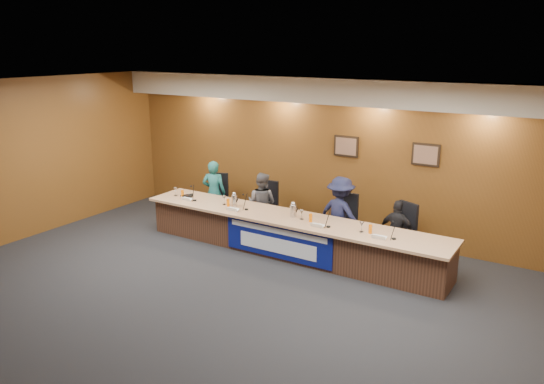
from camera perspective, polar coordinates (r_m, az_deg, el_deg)
The scene contains 39 objects.
floor at distance 8.29m, azimuth -6.72°, elevation -11.91°, with size 10.00×10.00×0.00m, color black.
ceiling at distance 7.39m, azimuth -7.52°, elevation 10.69°, with size 10.00×8.00×0.04m, color silver.
wall_back at distance 10.99m, azimuth 6.10°, elevation 3.87°, with size 10.00×0.04×3.20m, color brown.
wall_left at distance 11.44m, azimuth -27.04°, elevation 2.70°, with size 0.04×8.00×3.20m, color brown.
soffit at distance 10.57m, azimuth 5.71°, elevation 10.82°, with size 10.00×0.50×0.50m, color beige.
dais_body at distance 9.97m, azimuth 1.84°, elevation -4.76°, with size 6.00×0.80×0.70m, color #452819.
dais_top at distance 9.80m, azimuth 1.71°, elevation -2.80°, with size 6.10×0.95×0.05m, color tan.
banner at distance 9.62m, azimuth 0.60°, elevation -5.33°, with size 2.20×0.02×0.65m, color navy.
banner_text_upper at distance 9.54m, azimuth 0.56°, elevation -4.23°, with size 2.00×0.01×0.10m, color silver.
banner_text_lower at distance 9.64m, azimuth 0.55°, elevation -5.80°, with size 1.60×0.01×0.28m, color silver.
wall_photo_left at distance 10.75m, azimuth 7.99°, elevation 4.90°, with size 0.52×0.04×0.42m, color black.
wall_photo_right at distance 10.22m, azimuth 16.22°, elevation 3.88°, with size 0.52×0.04×0.42m, color black.
panelist_a at distance 11.60m, azimuth -6.26°, elevation -0.06°, with size 0.52×0.34×1.41m, color #1C5E5C.
panelist_b at distance 10.91m, azimuth -1.11°, elevation -1.25°, with size 0.64×0.50×1.31m, color #535157.
panelist_c at distance 10.08m, azimuth 7.36°, elevation -2.40°, with size 0.94×0.54×1.45m, color #171A37.
panelist_d at distance 9.75m, azimuth 13.30°, elevation -4.21°, with size 0.68×0.28×1.17m, color black.
office_chair_a at distance 11.73m, azimuth -5.92°, elevation -1.01°, with size 0.48×0.48×0.08m, color black.
office_chair_b at distance 11.05m, azimuth -0.82°, elevation -1.99°, with size 0.48×0.48×0.08m, color black.
office_chair_c at distance 10.25m, azimuth 7.55°, elevation -3.55°, with size 0.48×0.48×0.08m, color black.
office_chair_d at distance 9.87m, azimuth 13.46°, elevation -4.60°, with size 0.48×0.48×0.08m, color black.
nameplate_a at distance 10.90m, azimuth -9.28°, elevation -0.71°, with size 0.24×0.06×0.09m, color white.
microphone_a at distance 10.88m, azimuth -8.31°, elevation -0.89°, with size 0.07×0.07×0.02m, color black.
juice_glass_a at distance 11.15m, azimuth -9.61°, elevation -0.19°, with size 0.06×0.06×0.15m, color orange.
water_glass_a at distance 11.28m, azimuth -10.33°, elevation 0.04°, with size 0.08×0.08×0.18m, color silver.
nameplate_b at distance 10.11m, azimuth -4.36°, elevation -1.84°, with size 0.24×0.06×0.09m, color white.
microphone_b at distance 10.20m, azimuth -2.78°, elevation -1.87°, with size 0.07×0.07×0.02m, color black.
juice_glass_b at distance 10.42m, azimuth -4.74°, elevation -1.15°, with size 0.06×0.06×0.15m, color orange.
water_glass_b at distance 10.53m, azimuth -5.17°, elevation -0.89°, with size 0.08×0.08×0.18m, color silver.
nameplate_c at distance 9.23m, azimuth 4.81°, elevation -3.56°, with size 0.24×0.06×0.09m, color white.
microphone_c at distance 9.28m, azimuth 6.08°, elevation -3.73°, with size 0.07×0.07×0.02m, color black.
juice_glass_c at distance 9.50m, azimuth 4.17°, elevation -2.79°, with size 0.06×0.06×0.15m, color orange.
water_glass_c at distance 9.62m, azimuth 3.21°, elevation -2.45°, with size 0.08×0.08×0.18m, color silver.
nameplate_d at distance 8.82m, azimuth 11.37°, elevation -4.75°, with size 0.24×0.06×0.09m, color white.
microphone_d at distance 8.89m, azimuth 12.96°, elevation -4.92°, with size 0.07×0.07×0.02m, color black.
juice_glass_d at distance 9.07m, azimuth 10.53°, elevation -3.94°, with size 0.06×0.06×0.15m, color orange.
water_glass_d at distance 9.09m, azimuth 9.62°, elevation -3.74°, with size 0.08×0.08×0.18m, color silver.
carafe_left at distance 10.39m, azimuth -4.07°, elevation -0.93°, with size 0.11×0.11×0.24m, color silver.
carafe_mid at distance 9.76m, azimuth 2.30°, elevation -2.04°, with size 0.12×0.12×0.22m, color silver.
speakerphone at distance 11.14m, azimuth -9.02°, elevation -0.45°, with size 0.32×0.32×0.05m, color black.
Camera 1 is at (4.67, -5.70, 3.81)m, focal length 35.00 mm.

